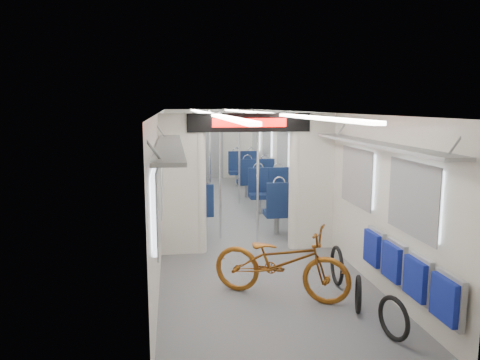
{
  "coord_description": "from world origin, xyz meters",
  "views": [
    {
      "loc": [
        -1.24,
        -9.55,
        2.43
      ],
      "look_at": [
        -0.08,
        -1.64,
        1.14
      ],
      "focal_mm": 35.0,
      "sensor_mm": 36.0,
      "label": 1
    }
  ],
  "objects_px": {
    "bike_hoop_c": "(337,267)",
    "stanchion_near_right": "(258,179)",
    "bike_hoop_b": "(358,296)",
    "stanchion_near_left": "(220,177)",
    "bicycle": "(281,262)",
    "bike_hoop_a": "(393,321)",
    "seat_bay_near_left": "(188,198)",
    "seat_bay_near_right": "(279,196)",
    "seat_bay_far_right": "(250,171)",
    "flip_bench": "(405,270)",
    "stanchion_far_left": "(210,158)",
    "stanchion_far_right": "(239,158)",
    "seat_bay_far_left": "(183,172)"
  },
  "relations": [
    {
      "from": "bike_hoop_c",
      "to": "stanchion_near_right",
      "type": "bearing_deg",
      "value": 108.36
    },
    {
      "from": "bike_hoop_b",
      "to": "stanchion_near_left",
      "type": "relative_size",
      "value": 0.2
    },
    {
      "from": "bicycle",
      "to": "bike_hoop_b",
      "type": "height_order",
      "value": "bicycle"
    },
    {
      "from": "bike_hoop_a",
      "to": "seat_bay_near_left",
      "type": "xyz_separation_m",
      "value": [
        -1.93,
        5.24,
        0.32
      ]
    },
    {
      "from": "seat_bay_near_right",
      "to": "seat_bay_far_right",
      "type": "relative_size",
      "value": 0.96
    },
    {
      "from": "flip_bench",
      "to": "bike_hoop_a",
      "type": "height_order",
      "value": "flip_bench"
    },
    {
      "from": "flip_bench",
      "to": "stanchion_near_left",
      "type": "distance_m",
      "value": 3.99
    },
    {
      "from": "seat_bay_near_right",
      "to": "stanchion_far_left",
      "type": "height_order",
      "value": "stanchion_far_left"
    },
    {
      "from": "seat_bay_near_left",
      "to": "stanchion_far_right",
      "type": "distance_m",
      "value": 2.33
    },
    {
      "from": "bicycle",
      "to": "stanchion_far_right",
      "type": "distance_m",
      "value": 5.83
    },
    {
      "from": "flip_bench",
      "to": "bike_hoop_a",
      "type": "distance_m",
      "value": 0.69
    },
    {
      "from": "seat_bay_near_left",
      "to": "stanchion_near_right",
      "type": "xyz_separation_m",
      "value": [
        1.17,
        -1.56,
        0.62
      ]
    },
    {
      "from": "flip_bench",
      "to": "stanchion_far_left",
      "type": "distance_m",
      "value": 6.78
    },
    {
      "from": "bicycle",
      "to": "stanchion_near_right",
      "type": "bearing_deg",
      "value": 25.62
    },
    {
      "from": "bike_hoop_b",
      "to": "bike_hoop_a",
      "type": "bearing_deg",
      "value": -81.12
    },
    {
      "from": "seat_bay_near_right",
      "to": "stanchion_near_right",
      "type": "height_order",
      "value": "stanchion_near_right"
    },
    {
      "from": "seat_bay_far_left",
      "to": "stanchion_far_left",
      "type": "bearing_deg",
      "value": -72.26
    },
    {
      "from": "stanchion_far_left",
      "to": "seat_bay_far_left",
      "type": "bearing_deg",
      "value": 107.74
    },
    {
      "from": "bike_hoop_a",
      "to": "bike_hoop_b",
      "type": "relative_size",
      "value": 1.05
    },
    {
      "from": "flip_bench",
      "to": "bicycle",
      "type": "bearing_deg",
      "value": 147.79
    },
    {
      "from": "stanchion_near_left",
      "to": "stanchion_far_right",
      "type": "distance_m",
      "value": 3.13
    },
    {
      "from": "seat_bay_far_left",
      "to": "seat_bay_far_right",
      "type": "height_order",
      "value": "seat_bay_far_right"
    },
    {
      "from": "bike_hoop_b",
      "to": "seat_bay_far_left",
      "type": "bearing_deg",
      "value": 102.53
    },
    {
      "from": "bike_hoop_a",
      "to": "bike_hoop_c",
      "type": "distance_m",
      "value": 1.55
    },
    {
      "from": "stanchion_near_right",
      "to": "stanchion_far_right",
      "type": "height_order",
      "value": "same"
    },
    {
      "from": "seat_bay_far_left",
      "to": "bike_hoop_c",
      "type": "bearing_deg",
      "value": -75.67
    },
    {
      "from": "stanchion_far_right",
      "to": "stanchion_far_left",
      "type": "bearing_deg",
      "value": -177.69
    },
    {
      "from": "seat_bay_near_left",
      "to": "bike_hoop_c",
      "type": "bearing_deg",
      "value": -62.99
    },
    {
      "from": "bike_hoop_a",
      "to": "seat_bay_far_right",
      "type": "distance_m",
      "value": 8.73
    },
    {
      "from": "bike_hoop_b",
      "to": "stanchion_far_right",
      "type": "xyz_separation_m",
      "value": [
        -0.5,
        6.36,
        0.95
      ]
    },
    {
      "from": "seat_bay_near_right",
      "to": "stanchion_far_right",
      "type": "distance_m",
      "value": 2.15
    },
    {
      "from": "bike_hoop_b",
      "to": "seat_bay_near_right",
      "type": "bearing_deg",
      "value": 89.46
    },
    {
      "from": "bike_hoop_c",
      "to": "seat_bay_far_right",
      "type": "height_order",
      "value": "seat_bay_far_right"
    },
    {
      "from": "bike_hoop_a",
      "to": "stanchion_far_left",
      "type": "height_order",
      "value": "stanchion_far_left"
    },
    {
      "from": "bicycle",
      "to": "bike_hoop_c",
      "type": "xyz_separation_m",
      "value": [
        0.85,
        0.29,
        -0.22
      ]
    },
    {
      "from": "seat_bay_near_right",
      "to": "stanchion_near_left",
      "type": "bearing_deg",
      "value": -142.01
    },
    {
      "from": "bike_hoop_a",
      "to": "bike_hoop_b",
      "type": "xyz_separation_m",
      "value": [
        -0.11,
        0.68,
        -0.01
      ]
    },
    {
      "from": "bicycle",
      "to": "seat_bay_near_right",
      "type": "bearing_deg",
      "value": 16.53
    },
    {
      "from": "bike_hoop_a",
      "to": "stanchion_near_right",
      "type": "relative_size",
      "value": 0.21
    },
    {
      "from": "bike_hoop_b",
      "to": "stanchion_near_left",
      "type": "bearing_deg",
      "value": 111.02
    },
    {
      "from": "bike_hoop_a",
      "to": "stanchion_far_left",
      "type": "xyz_separation_m",
      "value": [
        -1.33,
        7.01,
        0.94
      ]
    },
    {
      "from": "stanchion_far_left",
      "to": "seat_bay_far_right",
      "type": "bearing_deg",
      "value": 53.59
    },
    {
      "from": "bike_hoop_c",
      "to": "stanchion_near_right",
      "type": "xyz_separation_m",
      "value": [
        -0.71,
        2.13,
        0.9
      ]
    },
    {
      "from": "bike_hoop_c",
      "to": "seat_bay_far_left",
      "type": "relative_size",
      "value": 0.26
    },
    {
      "from": "seat_bay_far_right",
      "to": "seat_bay_near_right",
      "type": "bearing_deg",
      "value": -90.0
    },
    {
      "from": "bicycle",
      "to": "seat_bay_near_left",
      "type": "relative_size",
      "value": 0.89
    },
    {
      "from": "flip_bench",
      "to": "seat_bay_near_left",
      "type": "bearing_deg",
      "value": 115.63
    },
    {
      "from": "bike_hoop_a",
      "to": "bicycle",
      "type": "bearing_deg",
      "value": 125.71
    },
    {
      "from": "bike_hoop_c",
      "to": "seat_bay_near_right",
      "type": "relative_size",
      "value": 0.25
    },
    {
      "from": "seat_bay_near_right",
      "to": "seat_bay_far_left",
      "type": "bearing_deg",
      "value": 115.86
    }
  ]
}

